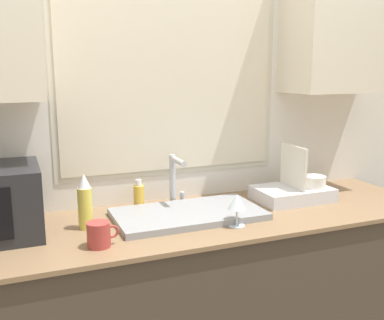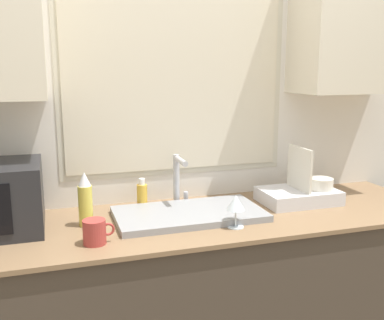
{
  "view_description": "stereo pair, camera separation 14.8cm",
  "coord_description": "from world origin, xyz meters",
  "px_view_note": "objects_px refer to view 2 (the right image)",
  "views": [
    {
      "loc": [
        -0.75,
        -1.51,
        1.62
      ],
      "look_at": [
        -0.03,
        0.29,
        1.22
      ],
      "focal_mm": 42.0,
      "sensor_mm": 36.0,
      "label": 1
    },
    {
      "loc": [
        -0.61,
        -1.56,
        1.62
      ],
      "look_at": [
        -0.03,
        0.29,
        1.22
      ],
      "focal_mm": 42.0,
      "sensor_mm": 36.0,
      "label": 2
    }
  ],
  "objects_px": {
    "mug_near_sink": "(95,232)",
    "wine_glass": "(236,204)",
    "soap_bottle": "(142,195)",
    "faucet": "(178,176)",
    "spray_bottle": "(85,200)",
    "dish_rack": "(301,193)"
  },
  "relations": [
    {
      "from": "mug_near_sink",
      "to": "wine_glass",
      "type": "distance_m",
      "value": 0.6
    },
    {
      "from": "soap_bottle",
      "to": "faucet",
      "type": "bearing_deg",
      "value": -5.2
    },
    {
      "from": "soap_bottle",
      "to": "wine_glass",
      "type": "bearing_deg",
      "value": -50.46
    },
    {
      "from": "spray_bottle",
      "to": "soap_bottle",
      "type": "xyz_separation_m",
      "value": [
        0.29,
        0.18,
        -0.05
      ]
    },
    {
      "from": "dish_rack",
      "to": "soap_bottle",
      "type": "bearing_deg",
      "value": 168.4
    },
    {
      "from": "spray_bottle",
      "to": "mug_near_sink",
      "type": "relative_size",
      "value": 1.94
    },
    {
      "from": "wine_glass",
      "to": "dish_rack",
      "type": "bearing_deg",
      "value": 27.21
    },
    {
      "from": "soap_bottle",
      "to": "dish_rack",
      "type": "bearing_deg",
      "value": -11.6
    },
    {
      "from": "soap_bottle",
      "to": "wine_glass",
      "type": "xyz_separation_m",
      "value": [
        0.33,
        -0.4,
        0.04
      ]
    },
    {
      "from": "spray_bottle",
      "to": "mug_near_sink",
      "type": "bearing_deg",
      "value": -85.82
    },
    {
      "from": "mug_near_sink",
      "to": "spray_bottle",
      "type": "bearing_deg",
      "value": 94.18
    },
    {
      "from": "faucet",
      "to": "soap_bottle",
      "type": "bearing_deg",
      "value": 174.8
    },
    {
      "from": "faucet",
      "to": "spray_bottle",
      "type": "bearing_deg",
      "value": -160.57
    },
    {
      "from": "soap_bottle",
      "to": "mug_near_sink",
      "type": "distance_m",
      "value": 0.49
    },
    {
      "from": "spray_bottle",
      "to": "wine_glass",
      "type": "xyz_separation_m",
      "value": [
        0.62,
        -0.22,
        -0.01
      ]
    },
    {
      "from": "mug_near_sink",
      "to": "wine_glass",
      "type": "xyz_separation_m",
      "value": [
        0.6,
        0.01,
        0.06
      ]
    },
    {
      "from": "spray_bottle",
      "to": "wine_glass",
      "type": "distance_m",
      "value": 0.65
    },
    {
      "from": "soap_bottle",
      "to": "mug_near_sink",
      "type": "xyz_separation_m",
      "value": [
        -0.27,
        -0.41,
        -0.01
      ]
    },
    {
      "from": "faucet",
      "to": "wine_glass",
      "type": "distance_m",
      "value": 0.41
    },
    {
      "from": "mug_near_sink",
      "to": "dish_rack",
      "type": "bearing_deg",
      "value": 12.94
    },
    {
      "from": "faucet",
      "to": "spray_bottle",
      "type": "xyz_separation_m",
      "value": [
        -0.47,
        -0.17,
        -0.04
      ]
    },
    {
      "from": "dish_rack",
      "to": "spray_bottle",
      "type": "bearing_deg",
      "value": -178.99
    }
  ]
}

